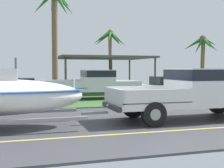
{
  "coord_description": "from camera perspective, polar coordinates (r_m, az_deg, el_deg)",
  "views": [
    {
      "loc": [
        -5.28,
        -9.91,
        1.85
      ],
      "look_at": [
        -1.95,
        1.14,
        1.27
      ],
      "focal_mm": 48.91,
      "sensor_mm": 36.0,
      "label": 1
    }
  ],
  "objects": [
    {
      "name": "ground",
      "position": [
        19.13,
        -0.68,
        -2.73
      ],
      "size": [
        36.0,
        22.0,
        0.11
      ],
      "color": "#424247"
    },
    {
      "name": "pickup_truck_towing",
      "position": [
        11.65,
        15.55,
        -1.22
      ],
      "size": [
        5.96,
        2.16,
        1.86
      ],
      "color": "silver",
      "rests_on": "ground"
    },
    {
      "name": "parked_pickup_background",
      "position": [
        18.37,
        -2.81,
        0.23
      ],
      "size": [
        5.94,
        2.05,
        1.79
      ],
      "color": "silver",
      "rests_on": "ground"
    },
    {
      "name": "parked_sedan_near",
      "position": [
        19.55,
        11.68,
        -0.66
      ],
      "size": [
        4.41,
        1.84,
        1.38
      ],
      "color": "beige",
      "rests_on": "ground"
    },
    {
      "name": "parked_sedan_far",
      "position": [
        16.48,
        -18.32,
        -1.39
      ],
      "size": [
        4.69,
        1.86,
        1.38
      ],
      "color": "#234C89",
      "rests_on": "ground"
    },
    {
      "name": "carport_awning",
      "position": [
        23.53,
        -1.83,
        4.82
      ],
      "size": [
        6.92,
        5.85,
        2.78
      ],
      "color": "#4C4238",
      "rests_on": "ground"
    },
    {
      "name": "palm_tree_near_left",
      "position": [
        29.53,
        16.6,
        6.31
      ],
      "size": [
        2.94,
        3.33,
        4.95
      ],
      "color": "brown",
      "rests_on": "ground"
    },
    {
      "name": "palm_tree_mid",
      "position": [
        19.59,
        -10.61,
        12.71
      ],
      "size": [
        2.71,
        2.75,
        6.94
      ],
      "color": "brown",
      "rests_on": "ground"
    },
    {
      "name": "palm_tree_far_left",
      "position": [
        25.89,
        -0.26,
        7.79
      ],
      "size": [
        2.91,
        3.08,
        5.18
      ],
      "color": "brown",
      "rests_on": "ground"
    }
  ]
}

